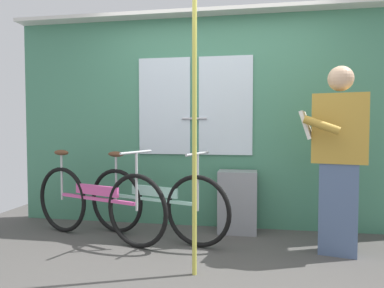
{
  "coord_description": "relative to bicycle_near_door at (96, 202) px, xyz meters",
  "views": [
    {
      "loc": [
        0.46,
        -2.74,
        1.14
      ],
      "look_at": [
        -0.13,
        0.71,
        0.97
      ],
      "focal_mm": 33.56,
      "sensor_mm": 36.0,
      "label": 1
    }
  ],
  "objects": [
    {
      "name": "handrail_pole",
      "position": [
        1.12,
        -0.69,
        0.81
      ],
      "size": [
        0.04,
        0.04,
        2.37
      ],
      "primitive_type": "cylinder",
      "color": "#C6C14C",
      "rests_on": "ground_plane"
    },
    {
      "name": "ground_plane",
      "position": [
        1.1,
        -0.63,
        -0.4
      ],
      "size": [
        5.63,
        4.26,
        0.04
      ],
      "primitive_type": "cube",
      "color": "#474442"
    },
    {
      "name": "trash_bin_by_wall",
      "position": [
        1.4,
        0.48,
        -0.04
      ],
      "size": [
        0.41,
        0.28,
        0.67
      ],
      "primitive_type": "cube",
      "color": "gray",
      "rests_on": "ground_plane"
    },
    {
      "name": "bicycle_near_door",
      "position": [
        0.0,
        0.0,
        0.0
      ],
      "size": [
        1.64,
        0.71,
        0.91
      ],
      "rotation": [
        0.0,
        0.0,
        -0.36
      ],
      "color": "black",
      "rests_on": "ground_plane"
    },
    {
      "name": "bicycle_leaning_behind",
      "position": [
        0.57,
        0.1,
        -0.01
      ],
      "size": [
        1.6,
        0.66,
        0.9
      ],
      "rotation": [
        0.0,
        0.0,
        -0.32
      ],
      "color": "black",
      "rests_on": "ground_plane"
    },
    {
      "name": "train_door_wall",
      "position": [
        1.1,
        0.69,
        0.88
      ],
      "size": [
        4.63,
        0.28,
        2.41
      ],
      "color": "#427F60",
      "rests_on": "ground_plane"
    },
    {
      "name": "passenger_reading_newspaper",
      "position": [
        2.3,
        -0.04,
        0.51
      ],
      "size": [
        0.61,
        0.54,
        1.67
      ],
      "rotation": [
        0.0,
        0.0,
        2.91
      ],
      "color": "slate",
      "rests_on": "ground_plane"
    }
  ]
}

